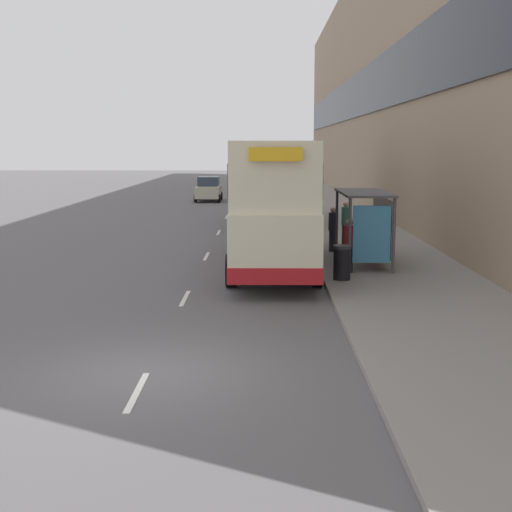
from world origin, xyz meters
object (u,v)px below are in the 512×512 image
(pedestrian_at_shelter, at_px, (349,245))
(pedestrian_3, at_px, (378,229))
(car_0, at_px, (209,189))
(double_decker_bus_near, at_px, (272,201))
(pedestrian_1, at_px, (346,223))
(pedestrian_2, at_px, (333,229))
(litter_bin, at_px, (342,262))
(double_decker_bus_ahead, at_px, (265,181))
(bus_shelter, at_px, (370,214))

(pedestrian_at_shelter, xyz_separation_m, pedestrian_3, (1.59, 4.15, 0.02))
(pedestrian_3, bearing_deg, car_0, 107.16)
(double_decker_bus_near, distance_m, pedestrian_1, 5.68)
(pedestrian_at_shelter, bearing_deg, pedestrian_2, 90.95)
(pedestrian_at_shelter, relative_size, litter_bin, 1.65)
(pedestrian_3, bearing_deg, double_decker_bus_ahead, 110.03)
(double_decker_bus_near, xyz_separation_m, pedestrian_3, (4.02, 2.38, -1.24))
(pedestrian_at_shelter, bearing_deg, car_0, 102.30)
(double_decker_bus_near, relative_size, car_0, 2.82)
(bus_shelter, xyz_separation_m, pedestrian_3, (0.72, 2.70, -0.83))
(double_decker_bus_ahead, height_order, pedestrian_1, double_decker_bus_ahead)
(double_decker_bus_ahead, relative_size, pedestrian_3, 5.94)
(car_0, xyz_separation_m, pedestrian_at_shelter, (6.89, -31.61, 0.12))
(pedestrian_2, bearing_deg, car_0, 104.14)
(litter_bin, bearing_deg, pedestrian_3, 70.33)
(double_decker_bus_ahead, distance_m, pedestrian_at_shelter, 15.96)
(litter_bin, bearing_deg, bus_shelter, 65.90)
(pedestrian_1, height_order, pedestrian_3, pedestrian_1)
(double_decker_bus_near, distance_m, double_decker_bus_ahead, 13.92)
(pedestrian_at_shelter, height_order, pedestrian_3, pedestrian_3)
(double_decker_bus_near, distance_m, pedestrian_2, 3.85)
(pedestrian_1, bearing_deg, car_0, 106.61)
(bus_shelter, xyz_separation_m, double_decker_bus_ahead, (-3.49, 14.24, 0.41))
(car_0, height_order, pedestrian_3, pedestrian_3)
(pedestrian_3, xyz_separation_m, litter_bin, (-1.94, -5.43, -0.37))
(double_decker_bus_near, height_order, double_decker_bus_ahead, same)
(double_decker_bus_ahead, xyz_separation_m, pedestrian_at_shelter, (2.62, -15.69, -1.26))
(pedestrian_2, bearing_deg, double_decker_bus_ahead, 102.86)
(double_decker_bus_ahead, bearing_deg, car_0, 105.02)
(double_decker_bus_near, relative_size, double_decker_bus_ahead, 1.10)
(pedestrian_2, xyz_separation_m, litter_bin, (-0.28, -5.81, -0.35))
(litter_bin, bearing_deg, pedestrian_1, 82.70)
(double_decker_bus_ahead, distance_m, car_0, 16.54)
(double_decker_bus_ahead, relative_size, pedestrian_2, 6.09)
(car_0, distance_m, pedestrian_2, 27.92)
(bus_shelter, distance_m, pedestrian_3, 2.92)
(double_decker_bus_ahead, xyz_separation_m, pedestrian_1, (3.25, -9.30, -1.23))
(bus_shelter, xyz_separation_m, pedestrian_at_shelter, (-0.87, -1.45, -0.85))
(double_decker_bus_near, height_order, pedestrian_at_shelter, double_decker_bus_near)
(car_0, relative_size, pedestrian_1, 2.29)
(bus_shelter, height_order, pedestrian_at_shelter, bus_shelter)
(pedestrian_2, distance_m, pedestrian_3, 1.70)
(double_decker_bus_near, bearing_deg, bus_shelter, -5.49)
(bus_shelter, relative_size, pedestrian_3, 2.38)
(pedestrian_1, relative_size, pedestrian_3, 1.01)
(pedestrian_1, bearing_deg, pedestrian_2, -110.64)
(bus_shelter, height_order, car_0, bus_shelter)
(double_decker_bus_near, relative_size, pedestrian_2, 6.70)
(car_0, bearing_deg, pedestrian_3, 107.16)
(bus_shelter, xyz_separation_m, pedestrian_1, (-0.24, 4.94, -0.82))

